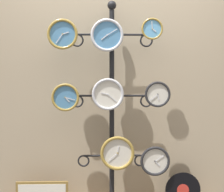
{
  "coord_description": "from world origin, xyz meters",
  "views": [
    {
      "loc": [
        -0.1,
        -2.59,
        1.31
      ],
      "look_at": [
        0.0,
        0.36,
        1.15
      ],
      "focal_mm": 50.0,
      "sensor_mm": 36.0,
      "label": 1
    }
  ],
  "objects_px": {
    "clock_bottom_right": "(155,161)",
    "clock_middle_right": "(158,94)",
    "clock_bottom_center": "(117,153)",
    "clock_middle_center": "(108,94)",
    "vinyl_record": "(183,190)",
    "clock_middle_left": "(65,97)",
    "clock_top_center": "(107,35)",
    "display_stand": "(112,133)",
    "clock_top_right": "(152,29)",
    "clock_top_left": "(63,34)"
  },
  "relations": [
    {
      "from": "clock_bottom_right",
      "to": "clock_middle_right",
      "type": "bearing_deg",
      "value": -47.77
    },
    {
      "from": "clock_bottom_center",
      "to": "clock_middle_center",
      "type": "bearing_deg",
      "value": -175.72
    },
    {
      "from": "vinyl_record",
      "to": "clock_bottom_center",
      "type": "bearing_deg",
      "value": -175.02
    },
    {
      "from": "clock_middle_left",
      "to": "clock_bottom_center",
      "type": "relative_size",
      "value": 0.8
    },
    {
      "from": "clock_bottom_right",
      "to": "vinyl_record",
      "type": "height_order",
      "value": "clock_bottom_right"
    },
    {
      "from": "clock_top_center",
      "to": "clock_bottom_center",
      "type": "relative_size",
      "value": 0.94
    },
    {
      "from": "vinyl_record",
      "to": "display_stand",
      "type": "bearing_deg",
      "value": 176.12
    },
    {
      "from": "clock_bottom_center",
      "to": "clock_top_right",
      "type": "bearing_deg",
      "value": -0.18
    },
    {
      "from": "clock_bottom_center",
      "to": "vinyl_record",
      "type": "bearing_deg",
      "value": 4.98
    },
    {
      "from": "display_stand",
      "to": "clock_top_right",
      "type": "height_order",
      "value": "display_stand"
    },
    {
      "from": "vinyl_record",
      "to": "clock_middle_center",
      "type": "bearing_deg",
      "value": -175.1
    },
    {
      "from": "clock_middle_center",
      "to": "clock_middle_right",
      "type": "xyz_separation_m",
      "value": [
        0.47,
        0.01,
        -0.0
      ]
    },
    {
      "from": "clock_bottom_center",
      "to": "clock_bottom_right",
      "type": "bearing_deg",
      "value": 3.62
    },
    {
      "from": "clock_middle_left",
      "to": "clock_middle_right",
      "type": "xyz_separation_m",
      "value": [
        0.86,
        0.02,
        0.03
      ]
    },
    {
      "from": "clock_top_left",
      "to": "clock_bottom_right",
      "type": "distance_m",
      "value": 1.47
    },
    {
      "from": "clock_top_center",
      "to": "clock_bottom_center",
      "type": "height_order",
      "value": "clock_top_center"
    },
    {
      "from": "clock_top_left",
      "to": "display_stand",
      "type": "bearing_deg",
      "value": 14.23
    },
    {
      "from": "clock_middle_center",
      "to": "clock_bottom_right",
      "type": "relative_size",
      "value": 1.05
    },
    {
      "from": "clock_top_center",
      "to": "clock_bottom_center",
      "type": "distance_m",
      "value": 1.11
    },
    {
      "from": "clock_middle_left",
      "to": "clock_middle_right",
      "type": "height_order",
      "value": "clock_middle_right"
    },
    {
      "from": "clock_top_right",
      "to": "clock_middle_center",
      "type": "distance_m",
      "value": 0.73
    },
    {
      "from": "clock_top_left",
      "to": "clock_middle_right",
      "type": "bearing_deg",
      "value": 1.17
    },
    {
      "from": "clock_middle_left",
      "to": "vinyl_record",
      "type": "distance_m",
      "value": 1.45
    },
    {
      "from": "clock_bottom_center",
      "to": "vinyl_record",
      "type": "xyz_separation_m",
      "value": [
        0.64,
        0.06,
        -0.38
      ]
    },
    {
      "from": "display_stand",
      "to": "clock_top_center",
      "type": "bearing_deg",
      "value": -114.95
    },
    {
      "from": "clock_middle_center",
      "to": "vinyl_record",
      "type": "height_order",
      "value": "clock_middle_center"
    },
    {
      "from": "display_stand",
      "to": "clock_middle_center",
      "type": "distance_m",
      "value": 0.4
    },
    {
      "from": "clock_bottom_center",
      "to": "clock_top_left",
      "type": "bearing_deg",
      "value": -178.57
    },
    {
      "from": "clock_top_center",
      "to": "clock_top_right",
      "type": "relative_size",
      "value": 1.51
    },
    {
      "from": "clock_top_left",
      "to": "clock_bottom_right",
      "type": "relative_size",
      "value": 0.98
    },
    {
      "from": "clock_top_left",
      "to": "clock_middle_center",
      "type": "bearing_deg",
      "value": 0.82
    },
    {
      "from": "clock_top_left",
      "to": "clock_bottom_center",
      "type": "xyz_separation_m",
      "value": [
        0.5,
        0.01,
        -1.11
      ]
    },
    {
      "from": "clock_top_center",
      "to": "clock_middle_center",
      "type": "height_order",
      "value": "clock_top_center"
    },
    {
      "from": "clock_top_left",
      "to": "clock_middle_left",
      "type": "relative_size",
      "value": 1.09
    },
    {
      "from": "display_stand",
      "to": "clock_top_center",
      "type": "xyz_separation_m",
      "value": [
        -0.05,
        -0.1,
        0.93
      ]
    },
    {
      "from": "clock_top_right",
      "to": "clock_bottom_right",
      "type": "distance_m",
      "value": 1.25
    },
    {
      "from": "clock_middle_center",
      "to": "vinyl_record",
      "type": "xyz_separation_m",
      "value": [
        0.73,
        0.06,
        -0.94
      ]
    },
    {
      "from": "clock_top_right",
      "to": "vinyl_record",
      "type": "height_order",
      "value": "clock_top_right"
    },
    {
      "from": "clock_top_left",
      "to": "clock_top_center",
      "type": "distance_m",
      "value": 0.41
    },
    {
      "from": "display_stand",
      "to": "clock_top_right",
      "type": "xyz_separation_m",
      "value": [
        0.37,
        -0.1,
        0.99
      ]
    },
    {
      "from": "clock_top_center",
      "to": "clock_top_right",
      "type": "bearing_deg",
      "value": -0.27
    },
    {
      "from": "clock_top_right",
      "to": "clock_bottom_right",
      "type": "bearing_deg",
      "value": 30.52
    },
    {
      "from": "clock_bottom_center",
      "to": "vinyl_record",
      "type": "distance_m",
      "value": 0.75
    },
    {
      "from": "clock_middle_left",
      "to": "clock_bottom_center",
      "type": "height_order",
      "value": "clock_middle_left"
    },
    {
      "from": "clock_middle_left",
      "to": "clock_middle_center",
      "type": "distance_m",
      "value": 0.39
    },
    {
      "from": "clock_bottom_right",
      "to": "clock_middle_center",
      "type": "bearing_deg",
      "value": -176.25
    },
    {
      "from": "display_stand",
      "to": "clock_top_left",
      "type": "xyz_separation_m",
      "value": [
        -0.45,
        -0.12,
        0.94
      ]
    },
    {
      "from": "clock_bottom_right",
      "to": "clock_top_center",
      "type": "bearing_deg",
      "value": -177.26
    },
    {
      "from": "clock_top_right",
      "to": "clock_bottom_center",
      "type": "bearing_deg",
      "value": 179.82
    },
    {
      "from": "display_stand",
      "to": "clock_bottom_center",
      "type": "distance_m",
      "value": 0.2
    }
  ]
}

